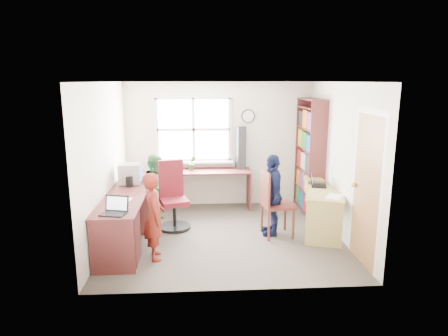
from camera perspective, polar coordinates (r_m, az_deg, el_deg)
The scene contains 19 objects.
room at distance 6.20m, azimuth 0.19°, elevation 1.21°, with size 3.64×3.44×2.44m.
l_desk at distance 6.09m, azimuth -12.15°, elevation -6.71°, with size 2.38×2.95×0.75m.
right_desk at distance 6.61m, azimuth 14.13°, elevation -4.73°, with size 0.90×1.34×0.71m.
bookshelf at distance 7.57m, azimuth 12.13°, elevation 1.32°, with size 0.30×1.02×2.10m.
swivel_chair at distance 6.71m, azimuth -7.29°, elevation -4.46°, with size 0.65×0.65×1.13m.
wooden_chair at distance 6.31m, azimuth 7.00°, elevation -4.70°, with size 0.51×0.51×1.06m.
crt_monitor at distance 6.72m, azimuth -13.24°, elevation -0.81°, with size 0.35×0.31×0.34m.
laptop_left at distance 5.34m, azimuth -15.31°, elevation -5.72°, with size 0.37×0.33×0.22m.
laptop_right at distance 6.80m, azimuth 12.98°, elevation -2.05°, with size 0.34×0.38×0.22m.
speaker_a at distance 6.57m, azimuth -13.36°, elevation -1.92°, with size 0.10×0.10×0.17m.
speaker_b at distance 7.03m, azimuth -12.71°, elevation -0.86°, with size 0.11×0.11×0.19m.
cd_tower at distance 7.65m, azimuth 2.39°, elevation 2.93°, with size 0.20×0.19×0.83m.
game_box at distance 7.03m, azimuth 12.77°, elevation -1.75°, with size 0.30×0.30×0.06m.
paper_a at distance 5.86m, azimuth -14.34°, elevation -4.53°, with size 0.27×0.35×0.00m.
paper_b at distance 6.24m, azimuth 15.52°, elevation -3.96°, with size 0.34×0.37×0.00m.
potted_plant at distance 7.57m, azimuth -4.59°, elevation 0.71°, with size 0.16×0.13×0.28m, color #2C6829.
person_red at distance 5.56m, azimuth -9.96°, elevation -6.80°, with size 0.44×0.29×1.22m, color maroon.
person_green at distance 7.00m, azimuth -9.58°, elevation -2.87°, with size 0.58×0.45×1.19m, color #2C6E36.
person_navy at distance 6.37m, azimuth 6.92°, elevation -3.82°, with size 0.76×0.32×1.30m, color #141C40.
Camera 1 is at (-0.37, -5.97, 2.42)m, focal length 32.00 mm.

